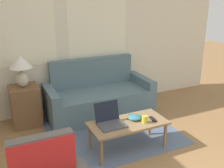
% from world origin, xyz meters
% --- Properties ---
extents(wall_back, '(6.25, 0.06, 2.60)m').
position_xyz_m(wall_back, '(-0.00, 3.47, 1.31)').
color(wall_back, silver).
rests_on(wall_back, ground_plane).
extents(rug, '(1.88, 1.78, 0.01)m').
position_xyz_m(rug, '(0.33, 2.39, 0.00)').
color(rug, slate).
rests_on(rug, ground_plane).
extents(couch, '(1.81, 0.81, 0.94)m').
position_xyz_m(couch, '(0.40, 3.05, 0.28)').
color(couch, slate).
rests_on(couch, ground_plane).
extents(side_table, '(0.44, 0.44, 0.64)m').
position_xyz_m(side_table, '(-0.81, 3.14, 0.32)').
color(side_table, brown).
rests_on(side_table, ground_plane).
extents(table_lamp, '(0.34, 0.34, 0.50)m').
position_xyz_m(table_lamp, '(-0.81, 3.14, 0.97)').
color(table_lamp, beige).
rests_on(table_lamp, side_table).
extents(coffee_table, '(1.04, 0.49, 0.40)m').
position_xyz_m(coffee_table, '(0.33, 1.81, 0.35)').
color(coffee_table, '#8E704C').
rests_on(coffee_table, ground_plane).
extents(laptop, '(0.34, 0.33, 0.27)m').
position_xyz_m(laptop, '(0.09, 1.87, 0.46)').
color(laptop, '#47474C').
rests_on(laptop, coffee_table).
extents(cup_navy, '(0.08, 0.08, 0.09)m').
position_xyz_m(cup_navy, '(0.53, 1.71, 0.45)').
color(cup_navy, gold).
rests_on(cup_navy, coffee_table).
extents(snack_bowl, '(0.19, 0.19, 0.07)m').
position_xyz_m(snack_bowl, '(0.45, 1.85, 0.43)').
color(snack_bowl, teal).
rests_on(snack_bowl, coffee_table).
extents(tv_remote, '(0.06, 0.15, 0.02)m').
position_xyz_m(tv_remote, '(0.67, 1.73, 0.41)').
color(tv_remote, black).
rests_on(tv_remote, coffee_table).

